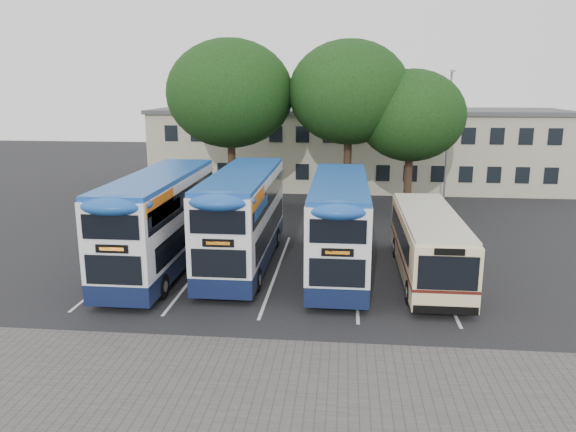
# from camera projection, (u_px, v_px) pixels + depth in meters

# --- Properties ---
(ground) EXTENTS (120.00, 120.00, 0.00)m
(ground) POSITION_uv_depth(u_px,v_px,m) (365.00, 319.00, 19.93)
(ground) COLOR black
(ground) RESTS_ON ground
(paving_strip) EXTENTS (40.00, 6.00, 0.01)m
(paving_strip) POSITION_uv_depth(u_px,v_px,m) (297.00, 390.00, 15.28)
(paving_strip) COLOR #595654
(paving_strip) RESTS_ON ground
(bay_lines) EXTENTS (14.12, 11.00, 0.01)m
(bay_lines) POSITION_uv_depth(u_px,v_px,m) (277.00, 270.00, 25.14)
(bay_lines) COLOR silver
(bay_lines) RESTS_ON ground
(depot_building) EXTENTS (32.40, 8.40, 6.20)m
(depot_building) POSITION_uv_depth(u_px,v_px,m) (355.00, 147.00, 45.34)
(depot_building) COLOR #B9B595
(depot_building) RESTS_ON ground
(lamp_post) EXTENTS (0.25, 1.05, 9.06)m
(lamp_post) POSITION_uv_depth(u_px,v_px,m) (448.00, 131.00, 37.51)
(lamp_post) COLOR gray
(lamp_post) RESTS_ON ground
(tree_left) EXTENTS (8.01, 8.01, 10.96)m
(tree_left) POSITION_uv_depth(u_px,v_px,m) (230.00, 94.00, 35.38)
(tree_left) COLOR black
(tree_left) RESTS_ON ground
(tree_mid) EXTENTS (7.58, 7.58, 10.86)m
(tree_mid) POSITION_uv_depth(u_px,v_px,m) (349.00, 93.00, 34.79)
(tree_mid) COLOR black
(tree_mid) RESTS_ON ground
(tree_right) EXTENTS (6.64, 6.64, 9.07)m
(tree_right) POSITION_uv_depth(u_px,v_px,m) (411.00, 116.00, 34.54)
(tree_right) COLOR black
(tree_right) RESTS_ON ground
(bus_dd_left) EXTENTS (2.52, 10.38, 4.32)m
(bus_dd_left) POSITION_uv_depth(u_px,v_px,m) (160.00, 218.00, 24.76)
(bus_dd_left) COLOR #101A3E
(bus_dd_left) RESTS_ON ground
(bus_dd_mid) EXTENTS (2.51, 10.34, 4.31)m
(bus_dd_mid) POSITION_uv_depth(u_px,v_px,m) (244.00, 214.00, 25.49)
(bus_dd_mid) COLOR #101A3E
(bus_dd_mid) RESTS_ON ground
(bus_dd_right) EXTENTS (2.42, 9.97, 4.15)m
(bus_dd_right) POSITION_uv_depth(u_px,v_px,m) (339.00, 222.00, 24.47)
(bus_dd_right) COLOR #101A3E
(bus_dd_right) RESTS_ON ground
(bus_single) EXTENTS (2.40, 9.45, 2.82)m
(bus_single) POSITION_uv_depth(u_px,v_px,m) (428.00, 241.00, 24.00)
(bus_single) COLOR #FFE9AA
(bus_single) RESTS_ON ground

